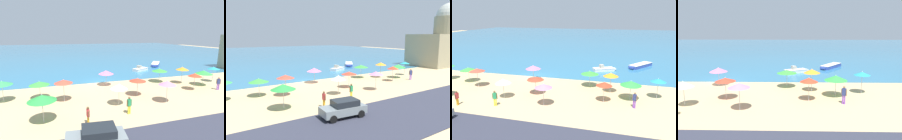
# 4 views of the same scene
# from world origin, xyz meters

# --- Properties ---
(ground_plane) EXTENTS (160.00, 160.00, 0.00)m
(ground_plane) POSITION_xyz_m (0.00, 0.00, 0.00)
(ground_plane) COLOR tan
(sea) EXTENTS (150.00, 110.00, 0.05)m
(sea) POSITION_xyz_m (0.00, 55.00, 0.03)
(sea) COLOR teal
(sea) RESTS_ON ground_plane
(beach_umbrella_3) EXTENTS (1.76, 1.76, 2.39)m
(beach_umbrella_3) POSITION_xyz_m (11.23, -7.42, 2.11)
(beach_umbrella_3) COLOR #B2B2B7
(beach_umbrella_3) RESTS_ON ground_plane
(beach_umbrella_4) EXTENTS (1.89, 1.89, 2.51)m
(beach_umbrella_4) POSITION_xyz_m (5.13, -10.12, 2.23)
(beach_umbrella_4) COLOR #B2B2B7
(beach_umbrella_4) RESTS_ON ground_plane
(beach_umbrella_6) EXTENTS (1.81, 1.81, 2.40)m
(beach_umbrella_6) POSITION_xyz_m (-0.10, -9.27, 2.07)
(beach_umbrella_6) COLOR #B2B2B7
(beach_umbrella_6) RESTS_ON ground_plane
(beach_umbrella_7) EXTENTS (1.84, 1.84, 2.64)m
(beach_umbrella_7) POSITION_xyz_m (11.73, -4.27, 2.35)
(beach_umbrella_7) COLOR #B2B2B7
(beach_umbrella_7) RESTS_ON ground_plane
(beach_umbrella_8) EXTENTS (2.17, 2.17, 2.32)m
(beach_umbrella_8) POSITION_xyz_m (0.49, -1.92, 2.00)
(beach_umbrella_8) COLOR #B2B2B7
(beach_umbrella_8) RESTS_ON ground_plane
(beach_umbrella_10) EXTENTS (1.75, 1.75, 2.47)m
(beach_umbrella_10) POSITION_xyz_m (17.08, -4.85, 2.22)
(beach_umbrella_10) COLOR #B2B2B7
(beach_umbrella_10) RESTS_ON ground_plane
(beach_umbrella_11) EXTENTS (2.36, 2.36, 2.31)m
(beach_umbrella_11) POSITION_xyz_m (14.07, -6.00, 1.99)
(beach_umbrella_11) COLOR #B2B2B7
(beach_umbrella_11) RESTS_ON ground_plane
(beach_umbrella_12) EXTENTS (2.05, 2.05, 2.26)m
(beach_umbrella_12) POSITION_xyz_m (3.01, -7.17, 2.01)
(beach_umbrella_12) COLOR #B2B2B7
(beach_umbrella_12) RESTS_ON ground_plane
(beach_umbrella_15) EXTENTS (2.34, 2.34, 2.21)m
(beach_umbrella_15) POSITION_xyz_m (8.91, -2.57, 1.95)
(beach_umbrella_15) COLOR #B2B2B7
(beach_umbrella_15) RESTS_ON ground_plane
(bather_2) EXTENTS (0.49, 0.38, 1.77)m
(bather_2) POSITION_xyz_m (14.45, -8.27, 0.99)
(bather_2) COLOR purple
(bather_2) RESTS_ON ground_plane
(skiff_nearshore) EXTENTS (4.01, 2.93, 1.11)m
(skiff_nearshore) POSITION_xyz_m (9.99, 6.21, 0.37)
(skiff_nearshore) COLOR silver
(skiff_nearshore) RESTS_ON sea
(skiff_offshore) EXTENTS (4.44, 5.44, 0.62)m
(skiff_offshore) POSITION_xyz_m (16.26, 10.80, 0.36)
(skiff_offshore) COLOR #374EA7
(skiff_offshore) RESTS_ON sea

